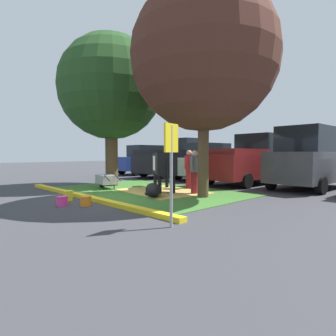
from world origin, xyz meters
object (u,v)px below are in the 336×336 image
Objects in this scene: calf_lying at (153,190)px; pickup_truck_black at (177,159)px; bucket_orange at (86,201)px; parking_sign at (171,154)px; pickup_truck_maroon at (251,161)px; bucket_yellow at (68,196)px; bucket_pink at (62,201)px; hatchback_white at (208,162)px; wheelbarrow at (106,180)px; shade_tree_left at (111,88)px; suv_dark_grey at (311,158)px; shade_tree_right at (204,57)px; person_visitor_near at (189,168)px; sedan_blue at (146,160)px; cow_holstein at (163,163)px; person_handler at (195,171)px.

pickup_truck_black is at bearing 129.08° from calf_lying.
parking_sign is at bearing 2.65° from bucket_orange.
bucket_yellow is at bearing -98.96° from pickup_truck_maroon.
hatchback_white reaches higher than bucket_pink.
wheelbarrow is 0.79× the size of parking_sign.
shade_tree_left is at bearing 156.54° from parking_sign.
pickup_truck_black reaches higher than bucket_pink.
hatchback_white is 0.96× the size of suv_dark_grey.
shade_tree_right reaches higher than bucket_orange.
person_visitor_near is 4.82m from bucket_yellow.
calf_lying is at bearing -77.43° from person_visitor_near.
sedan_blue is at bearing 128.43° from shade_tree_left.
cow_holstein is at bearing 138.96° from parking_sign.
pickup_truck_maroon is (0.21, 8.48, 0.97)m from bucket_orange.
bucket_pink is 10.50m from pickup_truck_black.
calf_lying is (-1.17, -1.18, -4.32)m from shade_tree_right.
shade_tree_left is 5.30× the size of calf_lying.
sedan_blue is at bearing 128.48° from bucket_yellow.
bucket_pink is at bearing -35.05° from bucket_yellow.
parking_sign is at bearing -51.46° from person_visitor_near.
bucket_yellow is at bearing 144.95° from bucket_pink.
person_visitor_near is (-1.71, 1.20, -3.70)m from shade_tree_right.
hatchback_white is at bearing 109.40° from cow_holstein.
bucket_orange is at bearing -39.78° from wheelbarrow.
hatchback_white reaches higher than calf_lying.
pickup_truck_maroon is (3.00, 6.16, 0.73)m from wheelbarrow.
pickup_truck_black is (-5.29, 6.52, 0.88)m from calf_lying.
calf_lying is 10.43m from sedan_blue.
bucket_yellow is 0.99× the size of bucket_pink.
bucket_orange is 9.06m from hatchback_white.
pickup_truck_black is (-4.36, 5.18, 0.04)m from cow_holstein.
hatchback_white reaches higher than cow_holstein.
sedan_blue is 5.51m from hatchback_white.
shade_tree_left is 0.96× the size of shade_tree_right.
cow_holstein is 8.54× the size of bucket_pink.
parking_sign reaches higher than person_handler.
shade_tree_right is 4.36× the size of person_visitor_near.
sedan_blue reaches higher than cow_holstein.
bucket_yellow is 0.07× the size of suv_dark_grey.
pickup_truck_maroon is (1.00, 4.82, 0.04)m from cow_holstein.
bucket_yellow is at bearing -65.53° from pickup_truck_black.
suv_dark_grey is at bearing -0.79° from hatchback_white.
shade_tree_right is 6.14m from pickup_truck_maroon.
wheelbarrow is (-2.93, -0.00, 0.15)m from calf_lying.
shade_tree_left is 4.12× the size of wheelbarrow.
person_handler is 4.50m from bucket_pink.
person_visitor_near reaches higher than wheelbarrow.
shade_tree_right reaches higher than wheelbarrow.
cow_holstein is 4.92m from pickup_truck_maroon.
bucket_pink is at bearing -94.17° from pickup_truck_maroon.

